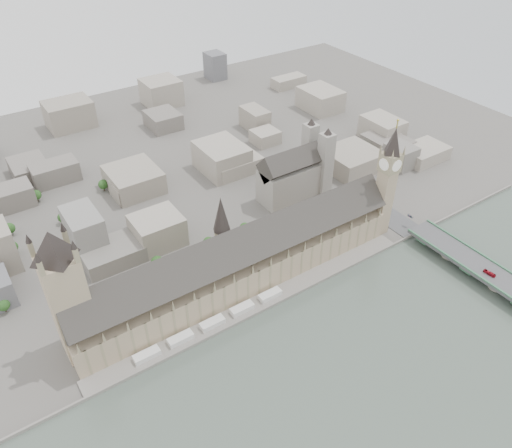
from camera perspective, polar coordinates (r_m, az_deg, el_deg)
ground at (r=380.99m, az=-0.25°, el=-8.49°), size 900.00×900.00×0.00m
embankment_wall at (r=371.33m, az=1.06°, el=-9.70°), size 600.00×1.50×3.00m
river_terrace at (r=375.94m, az=0.40°, el=-9.06°), size 270.00×15.00×2.00m
terrace_tents at (r=360.12m, az=-5.02°, el=-11.21°), size 118.00×7.00×4.00m
palace_of_westminster at (r=377.52m, az=-1.92°, el=-4.30°), size 265.00×40.73×55.44m
elizabeth_tower at (r=424.93m, az=14.84°, el=5.46°), size 17.00×17.00×107.50m
victoria_tower at (r=330.55m, az=-20.95°, el=-6.97°), size 30.00×30.00×100.00m
central_tower at (r=355.65m, az=-3.94°, el=-0.06°), size 13.00×13.00×48.00m
westminster_bridge at (r=430.46m, az=25.08°, el=-5.52°), size 25.00×325.00×10.25m
westminster_abbey at (r=478.22m, az=4.50°, el=5.80°), size 68.00×36.00×64.00m
city_skyline_inland at (r=551.73m, az=-14.70°, el=8.44°), size 720.00×360.00×38.00m
park_trees at (r=410.63m, az=-6.08°, el=-3.32°), size 110.00×30.00×15.00m
red_bus_north at (r=423.81m, az=25.12°, el=-5.11°), size 3.11×9.70×2.66m
car_approach at (r=463.40m, az=17.21°, el=0.85°), size 2.29×5.34×1.54m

